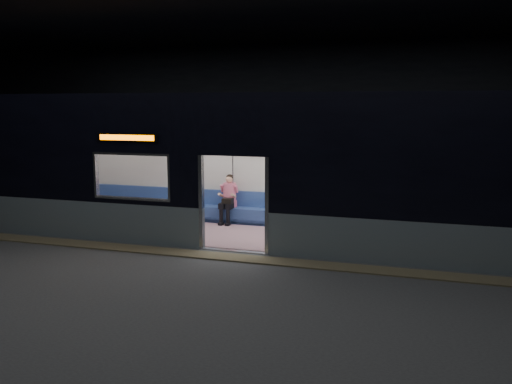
% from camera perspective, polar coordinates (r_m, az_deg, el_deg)
% --- Properties ---
extents(station_floor, '(24.00, 14.00, 0.01)m').
position_cam_1_polar(station_floor, '(10.71, -4.24, -7.72)').
color(station_floor, '#47494C').
rests_on(station_floor, ground).
extents(station_envelope, '(24.00, 14.00, 5.00)m').
position_cam_1_polar(station_envelope, '(10.26, -4.49, 12.29)').
color(station_envelope, black).
rests_on(station_envelope, station_floor).
extents(tactile_strip, '(22.80, 0.50, 0.03)m').
position_cam_1_polar(tactile_strip, '(11.19, -3.20, -6.85)').
color(tactile_strip, '#8C7F59').
rests_on(tactile_strip, station_floor).
extents(metro_car, '(18.00, 3.04, 3.35)m').
position_cam_1_polar(metro_car, '(12.70, -0.10, 3.50)').
color(metro_car, '#85939F').
rests_on(metro_car, station_floor).
extents(passenger, '(0.38, 0.63, 1.27)m').
position_cam_1_polar(passenger, '(14.13, -2.89, -0.39)').
color(passenger, black).
rests_on(passenger, metro_car).
extents(handbag, '(0.32, 0.30, 0.13)m').
position_cam_1_polar(handbag, '(13.94, -2.99, -0.93)').
color(handbag, black).
rests_on(handbag, passenger).
extents(transit_map, '(0.92, 0.03, 0.60)m').
position_cam_1_polar(transit_map, '(13.52, 22.31, 1.46)').
color(transit_map, white).
rests_on(transit_map, metro_car).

